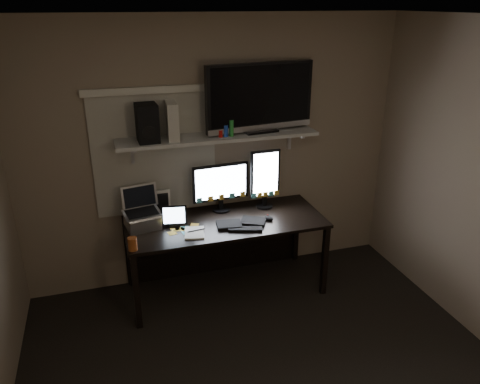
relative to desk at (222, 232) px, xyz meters
name	(u,v)px	position (x,y,z in m)	size (l,w,h in m)	color
ceiling	(297,19)	(0.00, -1.55, 1.95)	(3.60, 3.60, 0.00)	silver
back_wall	(214,154)	(0.00, 0.25, 0.70)	(3.60, 3.60, 0.00)	#7E6A5A
window_blinds	(155,155)	(-0.55, 0.24, 0.75)	(1.10, 0.02, 1.10)	#B6B3A4
desk	(222,232)	(0.00, 0.00, 0.00)	(1.80, 0.75, 0.73)	black
wall_shelf	(218,137)	(0.00, 0.08, 0.91)	(1.80, 0.35, 0.03)	#ADADA8
monitor_landscape	(221,187)	(0.02, 0.11, 0.41)	(0.54, 0.06, 0.47)	black
monitor_portrait	(265,179)	(0.44, 0.06, 0.47)	(0.29, 0.05, 0.58)	black
keyboard	(241,223)	(0.12, -0.24, 0.19)	(0.45, 0.18, 0.03)	black
mouse	(269,218)	(0.38, -0.22, 0.19)	(0.06, 0.10, 0.04)	black
notepad	(195,233)	(-0.32, -0.29, 0.18)	(0.17, 0.23, 0.01)	white
tablet	(174,216)	(-0.46, -0.10, 0.28)	(0.23, 0.09, 0.20)	black
file_sorter	(157,205)	(-0.58, 0.12, 0.31)	(0.20, 0.09, 0.26)	black
laptop	(142,210)	(-0.73, -0.05, 0.35)	(0.32, 0.26, 0.36)	#B1B1B6
cup	(133,244)	(-0.85, -0.43, 0.23)	(0.08, 0.08, 0.11)	brown
sticky_notes	(185,230)	(-0.39, -0.22, 0.18)	(0.31, 0.23, 0.00)	gold
tv	(260,98)	(0.39, 0.08, 1.23)	(1.02, 0.18, 0.61)	black
game_console	(172,121)	(-0.41, 0.08, 1.08)	(0.08, 0.27, 0.32)	beige
speaker	(147,123)	(-0.62, 0.05, 1.09)	(0.17, 0.21, 0.32)	black
bottles	(226,129)	(0.05, 0.00, 1.00)	(0.23, 0.05, 0.14)	#A50F0C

